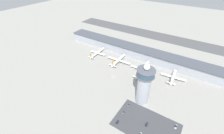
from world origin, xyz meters
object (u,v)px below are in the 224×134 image
(car_navy_sedan, at_px, (124,112))
(car_maroon_suv, at_px, (147,124))
(control_tower, at_px, (144,85))
(car_white_wagon, at_px, (176,127))
(airplane_gate_delta, at_px, (173,77))
(airplane_gate_bravo, at_px, (119,60))
(airplane_gate_alpha, at_px, (97,53))
(service_truck_baggage, at_px, (119,61))
(service_truck_catering, at_px, (145,82))
(service_truck_fuel, at_px, (146,71))
(car_yellow_taxi, at_px, (117,122))
(airplane_gate_charlie, at_px, (143,69))
(car_silver_sedan, at_px, (129,105))

(car_navy_sedan, bearing_deg, car_maroon_suv, -0.45)
(control_tower, xyz_separation_m, car_navy_sedan, (-9.22, -26.06, -24.93))
(car_white_wagon, height_order, car_maroon_suv, car_white_wagon)
(airplane_gate_delta, bearing_deg, airplane_gate_bravo, -176.96)
(airplane_gate_alpha, height_order, service_truck_baggage, airplane_gate_alpha)
(airplane_gate_bravo, relative_size, airplane_gate_delta, 1.19)
(service_truck_catering, xyz_separation_m, service_truck_fuel, (-9.24, 23.69, 0.16))
(control_tower, distance_m, car_yellow_taxi, 48.04)
(airplane_gate_charlie, bearing_deg, service_truck_catering, -56.13)
(airplane_gate_bravo, distance_m, car_maroon_suv, 116.46)
(service_truck_baggage, distance_m, car_navy_sedan, 103.23)
(airplane_gate_charlie, relative_size, car_white_wagon, 9.59)
(airplane_gate_alpha, relative_size, car_silver_sedan, 8.89)
(service_truck_fuel, bearing_deg, airplane_gate_bravo, -177.68)
(service_truck_baggage, bearing_deg, car_maroon_suv, -45.54)
(control_tower, height_order, car_yellow_taxi, control_tower)
(airplane_gate_delta, bearing_deg, service_truck_catering, -138.12)
(airplane_gate_charlie, distance_m, car_navy_sedan, 81.11)
(service_truck_catering, bearing_deg, car_silver_sedan, -90.22)
(airplane_gate_alpha, relative_size, service_truck_baggage, 4.93)
(airplane_gate_bravo, xyz_separation_m, car_silver_sedan, (55.89, -69.66, -4.14))
(airplane_gate_delta, distance_m, car_maroon_suv, 86.81)
(car_navy_sedan, bearing_deg, airplane_gate_alpha, 140.26)
(car_navy_sedan, xyz_separation_m, car_white_wagon, (52.18, 13.12, -0.01))
(car_navy_sedan, xyz_separation_m, car_yellow_taxi, (0.39, -14.04, -0.03))
(airplane_gate_bravo, xyz_separation_m, car_navy_sedan, (55.87, -81.92, -4.13))
(airplane_gate_alpha, xyz_separation_m, airplane_gate_charlie, (86.98, -3.27, 0.67))
(car_maroon_suv, distance_m, car_silver_sedan, 29.35)
(car_yellow_taxi, height_order, car_silver_sedan, car_silver_sedan)
(airplane_gate_alpha, height_order, airplane_gate_charlie, airplane_gate_charlie)
(airplane_gate_charlie, distance_m, car_white_wagon, 93.50)
(control_tower, height_order, airplane_gate_delta, control_tower)
(airplane_gate_delta, bearing_deg, airplane_gate_charlie, -171.32)
(airplane_gate_charlie, relative_size, car_navy_sedan, 10.61)
(control_tower, xyz_separation_m, airplane_gate_alpha, (-109.31, 57.17, -21.76))
(car_white_wagon, bearing_deg, car_maroon_suv, -152.48)
(service_truck_catering, distance_m, car_navy_sedan, 60.13)
(car_maroon_suv, bearing_deg, car_silver_sedan, 154.86)
(car_yellow_taxi, bearing_deg, service_truck_fuel, 95.51)
(airplane_gate_alpha, height_order, car_yellow_taxi, airplane_gate_alpha)
(car_maroon_suv, bearing_deg, airplane_gate_delta, 88.04)
(control_tower, distance_m, car_silver_sedan, 29.95)
(service_truck_fuel, bearing_deg, airplane_gate_alpha, -179.63)
(airplane_gate_bravo, height_order, car_maroon_suv, airplane_gate_bravo)
(service_truck_baggage, distance_m, car_white_wagon, 131.60)
(service_truck_baggage, bearing_deg, airplane_gate_bravo, -64.50)
(service_truck_baggage, relative_size, car_white_wagon, 1.65)
(control_tower, xyz_separation_m, airplane_gate_charlie, (-22.33, 53.89, -21.09))
(control_tower, xyz_separation_m, car_silver_sedan, (-9.20, -13.80, -24.93))
(airplane_gate_bravo, height_order, service_truck_baggage, airplane_gate_bravo)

